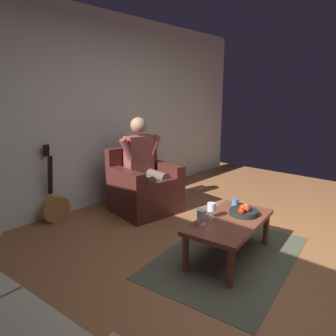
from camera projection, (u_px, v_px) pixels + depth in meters
ground_plane at (277, 272)px, 2.76m from camera, size 7.17×7.17×0.00m
wall_back at (93, 111)px, 4.23m from camera, size 6.37×0.06×2.65m
rug at (228, 256)px, 3.02m from camera, size 1.84×1.35×0.01m
armchair at (144, 188)px, 4.16m from camera, size 0.87×0.83×0.85m
person_seated at (144, 162)px, 4.06m from camera, size 0.64×0.63×1.25m
coffee_table at (230, 225)px, 2.95m from camera, size 1.07×0.66×0.38m
guitar at (55, 205)px, 3.81m from camera, size 0.35×0.21×0.96m
wine_glass_near at (211, 208)px, 2.95m from camera, size 0.08×0.08×0.15m
wine_glass_far at (202, 215)px, 2.80m from camera, size 0.09×0.09×0.14m
fruit_bowl at (244, 211)px, 3.04m from camera, size 0.28×0.28×0.11m
candle_jar at (235, 202)px, 3.29m from camera, size 0.07×0.07×0.08m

